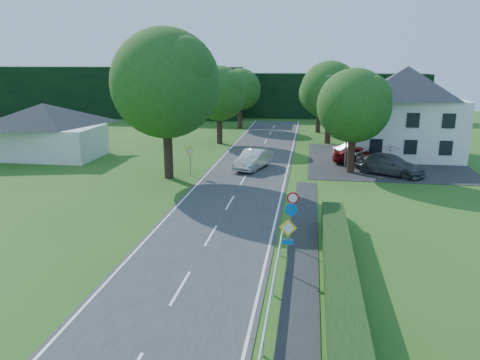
% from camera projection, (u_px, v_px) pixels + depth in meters
% --- Properties ---
extents(road, '(7.00, 80.00, 0.04)m').
position_uv_depth(road, '(235.00, 194.00, 32.80)').
color(road, '#313133').
rests_on(road, ground).
extents(footpath, '(1.50, 44.00, 0.04)m').
position_uv_depth(footpath, '(297.00, 358.00, 14.86)').
color(footpath, black).
rests_on(footpath, ground).
extents(parking_pad, '(14.00, 16.00, 0.04)m').
position_uv_depth(parking_pad, '(384.00, 161.00, 43.49)').
color(parking_pad, black).
rests_on(parking_pad, ground).
extents(line_edge_left, '(0.12, 80.00, 0.01)m').
position_uv_depth(line_edge_left, '(190.00, 192.00, 33.27)').
color(line_edge_left, white).
rests_on(line_edge_left, road).
extents(line_edge_right, '(0.12, 80.00, 0.01)m').
position_uv_depth(line_edge_right, '(281.00, 196.00, 32.32)').
color(line_edge_right, white).
rests_on(line_edge_right, road).
extents(line_centre, '(0.12, 80.00, 0.01)m').
position_uv_depth(line_centre, '(235.00, 194.00, 32.79)').
color(line_centre, white).
rests_on(line_centre, road).
extents(tree_main, '(9.40, 9.40, 11.64)m').
position_uv_depth(tree_main, '(166.00, 105.00, 36.05)').
color(tree_main, '#224A16').
rests_on(tree_main, ground).
extents(tree_left_far, '(7.00, 7.00, 8.58)m').
position_uv_depth(tree_left_far, '(219.00, 105.00, 51.59)').
color(tree_left_far, '#224A16').
rests_on(tree_left_far, ground).
extents(tree_right_far, '(7.40, 7.40, 9.09)m').
position_uv_depth(tree_right_far, '(329.00, 103.00, 51.69)').
color(tree_right_far, '#224A16').
rests_on(tree_right_far, ground).
extents(tree_left_back, '(6.60, 6.60, 8.07)m').
position_uv_depth(tree_left_back, '(240.00, 99.00, 63.07)').
color(tree_left_back, '#224A16').
rests_on(tree_left_back, ground).
extents(tree_right_back, '(6.20, 6.20, 7.56)m').
position_uv_depth(tree_right_back, '(319.00, 103.00, 59.69)').
color(tree_right_back, '#224A16').
rests_on(tree_right_back, ground).
extents(tree_right_mid, '(7.00, 7.00, 8.58)m').
position_uv_depth(tree_right_mid, '(353.00, 121.00, 38.14)').
color(tree_right_mid, '#224A16').
rests_on(tree_right_mid, ground).
extents(treeline_left, '(44.00, 6.00, 8.00)m').
position_uv_depth(treeline_left, '(107.00, 92.00, 76.07)').
color(treeline_left, black).
rests_on(treeline_left, ground).
extents(treeline_right, '(30.00, 5.00, 7.00)m').
position_uv_depth(treeline_right, '(330.00, 96.00, 74.77)').
color(treeline_right, black).
rests_on(treeline_right, ground).
extents(bungalow_left, '(11.00, 6.50, 5.20)m').
position_uv_depth(bungalow_left, '(45.00, 129.00, 44.61)').
color(bungalow_left, beige).
rests_on(bungalow_left, ground).
extents(house_white, '(10.60, 8.40, 8.60)m').
position_uv_depth(house_white, '(405.00, 111.00, 44.97)').
color(house_white, white).
rests_on(house_white, ground).
extents(streetlight, '(2.03, 0.18, 8.00)m').
position_uv_depth(streetlight, '(346.00, 116.00, 40.08)').
color(streetlight, slate).
rests_on(streetlight, ground).
extents(sign_priority_right, '(0.78, 0.09, 2.59)m').
position_uv_depth(sign_priority_right, '(288.00, 236.00, 20.23)').
color(sign_priority_right, slate).
rests_on(sign_priority_right, ground).
extents(sign_roundabout, '(0.64, 0.08, 2.37)m').
position_uv_depth(sign_roundabout, '(291.00, 217.00, 23.13)').
color(sign_roundabout, slate).
rests_on(sign_roundabout, ground).
extents(sign_speed_limit, '(0.64, 0.11, 2.37)m').
position_uv_depth(sign_speed_limit, '(293.00, 203.00, 25.01)').
color(sign_speed_limit, slate).
rests_on(sign_speed_limit, ground).
extents(sign_priority_left, '(0.78, 0.09, 2.44)m').
position_uv_depth(sign_priority_left, '(190.00, 155.00, 37.80)').
color(sign_priority_left, slate).
rests_on(sign_priority_left, ground).
extents(moving_car, '(3.09, 5.29, 1.65)m').
position_uv_depth(moving_car, '(253.00, 159.00, 40.22)').
color(moving_car, silver).
rests_on(moving_car, road).
extents(motorcycle, '(1.45, 2.29, 1.14)m').
position_uv_depth(motorcycle, '(254.00, 152.00, 44.67)').
color(motorcycle, black).
rests_on(motorcycle, road).
extents(parked_car_red, '(4.72, 2.02, 1.59)m').
position_uv_depth(parked_car_red, '(359.00, 155.00, 42.08)').
color(parked_car_red, '#670B0C').
rests_on(parked_car_red, parking_pad).
extents(parked_car_silver_a, '(4.77, 3.13, 1.49)m').
position_uv_depth(parked_car_silver_a, '(359.00, 151.00, 44.35)').
color(parked_car_silver_a, '#A9A7AC').
rests_on(parked_car_silver_a, parking_pad).
extents(parked_car_grey, '(5.99, 4.81, 1.63)m').
position_uv_depth(parked_car_grey, '(390.00, 165.00, 38.26)').
color(parked_car_grey, '#47474B').
rests_on(parked_car_grey, parking_pad).
extents(parked_car_silver_b, '(5.38, 2.63, 1.47)m').
position_uv_depth(parked_car_silver_b, '(416.00, 152.00, 43.83)').
color(parked_car_silver_b, '#9FA1A6').
rests_on(parked_car_silver_b, parking_pad).
extents(parasol, '(2.96, 2.99, 2.08)m').
position_uv_depth(parasol, '(390.00, 158.00, 39.90)').
color(parasol, '#A40D24').
rests_on(parasol, parking_pad).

